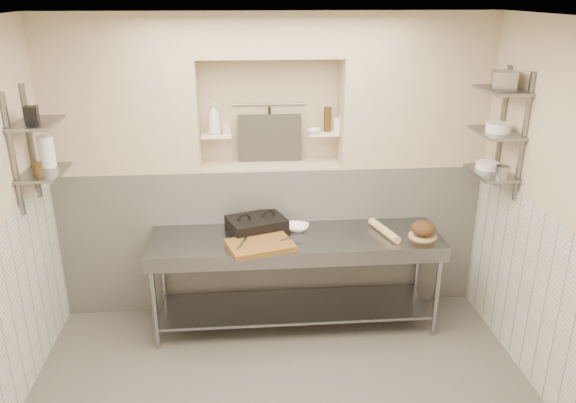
{
  "coord_description": "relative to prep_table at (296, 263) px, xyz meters",
  "views": [
    {
      "loc": [
        -0.26,
        -3.34,
        2.96
      ],
      "look_at": [
        0.09,
        0.9,
        1.35
      ],
      "focal_mm": 35.0,
      "sensor_mm": 36.0,
      "label": 1
    }
  ],
  "objects": [
    {
      "name": "ceiling",
      "position": [
        -0.19,
        -1.18,
        2.21
      ],
      "size": [
        4.0,
        3.9,
        0.1
      ],
      "primitive_type": "cube",
      "color": "silver",
      "rests_on": "ground"
    },
    {
      "name": "wall_back",
      "position": [
        -0.19,
        0.82,
        0.76
      ],
      "size": [
        4.0,
        0.1,
        2.8
      ],
      "primitive_type": "cube",
      "color": "#C6B595",
      "rests_on": "ground"
    },
    {
      "name": "backwall_lower",
      "position": [
        -0.19,
        0.57,
        0.06
      ],
      "size": [
        4.0,
        0.4,
        1.4
      ],
      "primitive_type": "cube",
      "color": "silver",
      "rests_on": "floor"
    },
    {
      "name": "alcove_sill",
      "position": [
        -0.19,
        0.57,
        0.77
      ],
      "size": [
        1.3,
        0.4,
        0.02
      ],
      "primitive_type": "cube",
      "color": "#C6B595",
      "rests_on": "backwall_lower"
    },
    {
      "name": "backwall_pillar_left",
      "position": [
        -1.51,
        0.57,
        1.46
      ],
      "size": [
        1.35,
        0.4,
        1.4
      ],
      "primitive_type": "cube",
      "color": "#C6B595",
      "rests_on": "backwall_lower"
    },
    {
      "name": "backwall_pillar_right",
      "position": [
        1.14,
        0.57,
        1.46
      ],
      "size": [
        1.35,
        0.4,
        1.4
      ],
      "primitive_type": "cube",
      "color": "#C6B595",
      "rests_on": "backwall_lower"
    },
    {
      "name": "backwall_header",
      "position": [
        -0.19,
        0.57,
        1.96
      ],
      "size": [
        1.3,
        0.4,
        0.4
      ],
      "primitive_type": "cube",
      "color": "#C6B595",
      "rests_on": "backwall_lower"
    },
    {
      "name": "wainscot_right",
      "position": [
        1.8,
        -1.18,
        0.06
      ],
      "size": [
        0.02,
        3.9,
        1.4
      ],
      "primitive_type": "cube",
      "color": "silver",
      "rests_on": "floor"
    },
    {
      "name": "alcove_shelf_left",
      "position": [
        -0.69,
        0.57,
        1.06
      ],
      "size": [
        0.28,
        0.16,
        0.02
      ],
      "primitive_type": "cube",
      "color": "white",
      "rests_on": "backwall_lower"
    },
    {
      "name": "alcove_shelf_right",
      "position": [
        0.31,
        0.57,
        1.06
      ],
      "size": [
        0.28,
        0.16,
        0.02
      ],
      "primitive_type": "cube",
      "color": "white",
      "rests_on": "backwall_lower"
    },
    {
      "name": "utensil_rail",
      "position": [
        -0.19,
        0.74,
        1.31
      ],
      "size": [
        0.7,
        0.02,
        0.02
      ],
      "primitive_type": "cylinder",
      "rotation": [
        0.0,
        1.57,
        0.0
      ],
      "color": "gray",
      "rests_on": "wall_back"
    },
    {
      "name": "hanging_steel",
      "position": [
        -0.19,
        0.72,
        1.14
      ],
      "size": [
        0.02,
        0.02,
        0.3
      ],
      "primitive_type": "cylinder",
      "color": "black",
      "rests_on": "utensil_rail"
    },
    {
      "name": "splash_panel",
      "position": [
        -0.19,
        0.67,
        1.0
      ],
      "size": [
        0.6,
        0.08,
        0.45
      ],
      "primitive_type": "cube",
      "rotation": [
        -0.14,
        0.0,
        0.0
      ],
      "color": "#383330",
      "rests_on": "alcove_sill"
    },
    {
      "name": "shelf_rail_left_a",
      "position": [
        -2.16,
        0.07,
        1.16
      ],
      "size": [
        0.03,
        0.03,
        0.95
      ],
      "primitive_type": "cube",
      "color": "slate",
      "rests_on": "wall_left"
    },
    {
      "name": "shelf_rail_left_b",
      "position": [
        -2.16,
        -0.33,
        1.16
      ],
      "size": [
        0.03,
        0.03,
        0.95
      ],
      "primitive_type": "cube",
      "color": "slate",
      "rests_on": "wall_left"
    },
    {
      "name": "wall_shelf_left_lower",
      "position": [
        -2.03,
        -0.13,
        0.96
      ],
      "size": [
        0.3,
        0.5,
        0.02
      ],
      "primitive_type": "cube",
      "color": "slate",
      "rests_on": "wall_left"
    },
    {
      "name": "wall_shelf_left_upper",
      "position": [
        -2.03,
        -0.13,
        1.36
      ],
      "size": [
        0.3,
        0.5,
        0.03
      ],
      "primitive_type": "cube",
      "color": "slate",
      "rests_on": "wall_left"
    },
    {
      "name": "shelf_rail_right_a",
      "position": [
        1.79,
        0.07,
        1.21
      ],
      "size": [
        0.03,
        0.03,
        1.05
      ],
      "primitive_type": "cube",
      "color": "slate",
      "rests_on": "wall_right"
    },
    {
      "name": "shelf_rail_right_b",
      "position": [
        1.79,
        -0.33,
        1.21
      ],
      "size": [
        0.03,
        0.03,
        1.05
      ],
      "primitive_type": "cube",
      "color": "slate",
      "rests_on": "wall_right"
    },
    {
      "name": "wall_shelf_right_lower",
      "position": [
        1.65,
        -0.13,
        0.86
      ],
      "size": [
        0.3,
        0.5,
        0.02
      ],
      "primitive_type": "cube",
      "color": "slate",
      "rests_on": "wall_right"
    },
    {
      "name": "wall_shelf_right_mid",
      "position": [
        1.65,
        -0.13,
        1.21
      ],
      "size": [
        0.3,
        0.5,
        0.02
      ],
      "primitive_type": "cube",
      "color": "slate",
      "rests_on": "wall_right"
    },
    {
      "name": "wall_shelf_right_upper",
      "position": [
        1.65,
        -0.13,
        1.56
      ],
      "size": [
        0.3,
        0.5,
        0.03
      ],
      "primitive_type": "cube",
      "color": "slate",
      "rests_on": "wall_right"
    },
    {
      "name": "prep_table",
      "position": [
        0.0,
        0.0,
        0.0
      ],
      "size": [
        2.6,
        0.7,
        0.9
      ],
      "color": "gray",
      "rests_on": "floor"
    },
    {
      "name": "panini_press",
      "position": [
        -0.34,
        0.15,
        0.32
      ],
      "size": [
        0.58,
        0.5,
        0.13
      ],
      "rotation": [
        0.0,
        0.0,
        0.34
      ],
      "color": "black",
      "rests_on": "prep_table"
    },
    {
      "name": "cutting_board",
      "position": [
        -0.32,
        -0.19,
        0.28
      ],
      "size": [
        0.62,
        0.51,
        0.05
      ],
      "primitive_type": "cube",
      "rotation": [
        0.0,
        0.0,
        0.28
      ],
      "color": "brown",
      "rests_on": "prep_table"
    },
    {
      "name": "knife_blade",
      "position": [
        -0.05,
        -0.11,
        0.31
      ],
      "size": [
        0.21,
        0.14,
        0.01
      ],
      "primitive_type": "cube",
      "rotation": [
        0.0,
        0.0,
        0.53
      ],
      "color": "gray",
      "rests_on": "cutting_board"
    },
    {
      "name": "tongs",
      "position": [
        -0.48,
        -0.21,
        0.31
      ],
      "size": [
        0.09,
        0.23,
        0.02
      ],
      "primitive_type": "cylinder",
      "rotation": [
        1.57,
        0.0,
        -0.31
      ],
      "color": "gray",
      "rests_on": "cutting_board"
    },
    {
      "name": "mixing_bowl",
      "position": [
        0.03,
        0.16,
        0.28
      ],
      "size": [
        0.26,
        0.26,
        0.05
      ],
      "primitive_type": "imported",
      "rotation": [
        0.0,
        0.0,
        -0.32
      ],
      "color": "white",
      "rests_on": "prep_table"
    },
    {
      "name": "rolling_pin",
      "position": [
        0.8,
        0.01,
        0.29
      ],
      "size": [
        0.2,
        0.47,
        0.07
      ],
      "primitive_type": "cylinder",
      "rotation": [
        1.57,
        0.0,
        0.28
      ],
      "color": "#DBB579",
      "rests_on": "prep_table"
    },
    {
      "name": "bread_board",
      "position": [
        1.13,
        -0.08,
        0.26
      ],
      "size": [
        0.25,
        0.25,
        0.01
      ],
      "primitive_type": "cylinder",
      "color": "#DBB579",
      "rests_on": "prep_table"
    },
    {
      "name": "bread_loaf",
      "position": [
        1.13,
        -0.08,
        0.34
      ],
      "size": [
        0.22,
        0.22,
        0.13
      ],
      "primitive_type": "ellipsoid",
      "color": "#4C2D19",
      "rests_on": "bread_board"
    },
    {
      "name": "bottle_soap",
      "position": [
        -0.7,
        0.54,
        1.22
      ],
      "size": [
        0.15,
        0.15,
        0.29
      ],
      "primitive_type": "imported",
      "rotation": [
        0.0,
        0.0,
        0.34
      ],
      "color": "white",
      "rests_on": "alcove_shelf_left"
    },
    {
      "name": "jar_alcove",
      "position": [
        -0.59,
        0.58,
        1.12
      ],
      "size": [
        0.07,
        0.07,
        0.11
      ],
      "primitive_type": "cube",
      "color": "#C6B595",
      "rests_on": "alcove_shelf_left"
    },
    {
      "name": "bowl_alcove",
      "position": [
        0.21,
        0.54,
        1.09
      ],
      "size": [
        0.15,
        0.15,
        0.04
      ],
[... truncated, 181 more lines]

